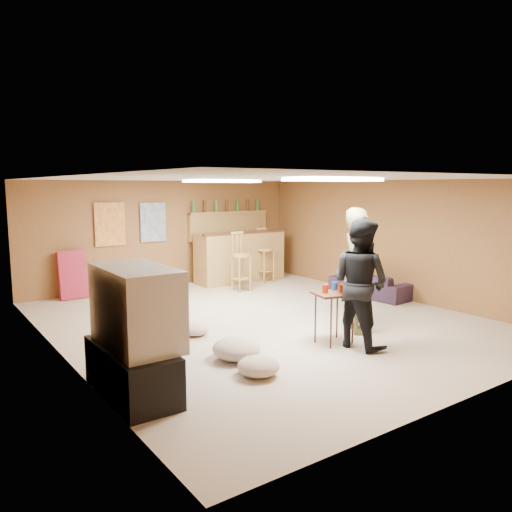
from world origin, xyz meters
TOP-DOWN VIEW (x-y plane):
  - ground at (0.00, 0.00)m, footprint 7.00×7.00m
  - ceiling at (0.00, 0.00)m, footprint 6.00×7.00m
  - wall_back at (0.00, 3.50)m, footprint 6.00×0.02m
  - wall_front at (0.00, -3.50)m, footprint 6.00×0.02m
  - wall_left at (-3.00, 0.00)m, footprint 0.02×7.00m
  - wall_right at (3.00, 0.00)m, footprint 0.02×7.00m
  - tv_stand at (-2.72, -1.50)m, footprint 0.55×1.30m
  - dvd_box at (-2.50, -1.50)m, footprint 0.35×0.50m
  - tv_body at (-2.65, -1.50)m, footprint 0.60×1.10m
  - tv_screen at (-2.34, -1.50)m, footprint 0.02×0.95m
  - bar_counter at (1.50, 2.95)m, footprint 2.00×0.60m
  - bar_lip at (1.50, 2.70)m, footprint 2.10×0.12m
  - bar_shelf at (1.50, 3.40)m, footprint 2.00×0.18m
  - bar_backing at (1.50, 3.42)m, footprint 2.00×0.14m
  - poster_left at (-1.20, 3.46)m, footprint 0.60×0.03m
  - poster_right at (-0.30, 3.46)m, footprint 0.55×0.03m
  - folding_chair_stack at (-2.00, 3.30)m, footprint 0.50×0.26m
  - ceiling_panel_front at (0.00, -1.50)m, footprint 1.20×0.60m
  - ceiling_panel_back at (0.00, 1.20)m, footprint 1.20×0.60m
  - person_olive at (0.76, -1.23)m, footprint 0.66×0.77m
  - person_black at (0.29, -1.73)m, footprint 0.74×0.89m
  - sofa at (2.70, 0.25)m, footprint 0.76×1.63m
  - tray_table at (0.12, -1.44)m, footprint 0.62×0.54m
  - cup_red_near at (-0.00, -1.39)m, footprint 0.09×0.09m
  - cup_red_far at (0.18, -1.50)m, footprint 0.10×0.10m
  - cup_blue at (0.24, -1.32)m, footprint 0.08×0.08m
  - bar_stool_left at (0.97, 2.09)m, footprint 0.46×0.46m
  - bar_stool_right at (1.92, 2.57)m, footprint 0.38×0.38m
  - cushion_near_tv at (-1.29, -1.23)m, footprint 0.64×0.64m
  - cushion_mid at (-1.24, -0.07)m, footprint 0.51×0.51m
  - cushion_far at (-1.38, -1.81)m, footprint 0.51×0.51m
  - bottle_row at (1.44, 3.38)m, footprint 1.76×0.08m

SIDE VIEW (x-z plane):
  - ground at x=0.00m, z-range 0.00..0.00m
  - cushion_mid at x=-1.24m, z-range 0.00..0.18m
  - cushion_far at x=-1.38m, z-range 0.00..0.21m
  - cushion_near_tv at x=-1.29m, z-range 0.00..0.26m
  - dvd_box at x=-2.50m, z-range 0.11..0.19m
  - sofa at x=2.70m, z-range 0.00..0.46m
  - tv_stand at x=-2.72m, z-range 0.00..0.50m
  - tray_table at x=0.12m, z-range 0.00..0.69m
  - folding_chair_stack at x=-2.00m, z-range -0.01..0.91m
  - bar_counter at x=1.50m, z-range 0.00..1.10m
  - bar_stool_right at x=1.92m, z-range 0.00..1.17m
  - bar_stool_left at x=0.97m, z-range 0.00..1.31m
  - cup_blue at x=0.24m, z-range 0.69..0.80m
  - cup_red_far at x=0.18m, z-range 0.69..0.80m
  - cup_red_near at x=0.00m, z-range 0.69..0.80m
  - person_black at x=0.29m, z-range 0.00..1.68m
  - person_olive at x=0.76m, z-range 0.00..1.79m
  - tv_body at x=-2.65m, z-range 0.50..1.30m
  - tv_screen at x=-2.34m, z-range 0.57..1.23m
  - wall_back at x=0.00m, z-range 0.00..2.20m
  - wall_front at x=0.00m, z-range 0.00..2.20m
  - wall_left at x=-3.00m, z-range 0.00..2.20m
  - wall_right at x=3.00m, z-range 0.00..2.20m
  - bar_lip at x=1.50m, z-range 1.08..1.12m
  - bar_backing at x=1.50m, z-range 0.90..1.50m
  - poster_left at x=-1.20m, z-range 0.93..1.78m
  - poster_right at x=-0.30m, z-range 0.95..1.75m
  - bar_shelf at x=1.50m, z-range 1.48..1.52m
  - bottle_row at x=1.44m, z-range 1.52..1.78m
  - ceiling_panel_front at x=0.00m, z-range 2.15..2.19m
  - ceiling_panel_back at x=0.00m, z-range 2.15..2.19m
  - ceiling at x=0.00m, z-range 2.19..2.21m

